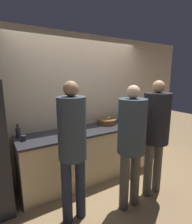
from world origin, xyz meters
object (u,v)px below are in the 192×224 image
at_px(fruit_bowl, 107,121).
at_px(potted_plant, 82,121).
at_px(person_left, 72,142).
at_px(cup_black, 24,138).
at_px(person_right, 156,127).
at_px(utensil_crock, 123,118).
at_px(person_center, 131,137).
at_px(bottle_dark, 18,132).

bearing_deg(fruit_bowl, potted_plant, 176.03).
relative_size(person_left, fruit_bowl, 4.79).
bearing_deg(fruit_bowl, cup_black, -175.57).
distance_m(person_left, potted_plant, 1.11).
distance_m(person_right, utensil_crock, 1.12).
xyz_separation_m(utensil_crock, cup_black, (-1.99, -0.15, -0.03)).
relative_size(person_center, bottle_dark, 8.27).
xyz_separation_m(person_center, bottle_dark, (-1.25, 1.16, -0.05)).
bearing_deg(cup_black, person_left, -60.65).
bearing_deg(potted_plant, person_right, -58.31).
xyz_separation_m(person_right, fruit_bowl, (-0.15, 1.06, -0.13)).
relative_size(person_right, fruit_bowl, 4.77).
bearing_deg(potted_plant, bottle_dark, 178.11).
bearing_deg(fruit_bowl, utensil_crock, 3.33).
bearing_deg(potted_plant, cup_black, -171.44).
bearing_deg(cup_black, bottle_dark, 103.06).
relative_size(person_left, cup_black, 21.85).
relative_size(person_left, person_center, 1.03).
height_order(fruit_bowl, cup_black, fruit_bowl).
bearing_deg(bottle_dark, potted_plant, -1.89).
bearing_deg(utensil_crock, cup_black, -175.80).
bearing_deg(cup_black, person_right, -28.51).
height_order(fruit_bowl, utensil_crock, utensil_crock).
relative_size(person_center, potted_plant, 7.97).
xyz_separation_m(fruit_bowl, cup_black, (-1.57, -0.12, -0.01)).
distance_m(utensil_crock, potted_plant, 0.94).
xyz_separation_m(person_left, utensil_crock, (1.55, 0.92, -0.08)).
bearing_deg(bottle_dark, person_center, -42.88).
distance_m(person_left, fruit_bowl, 1.45).
distance_m(fruit_bowl, utensil_crock, 0.42).
distance_m(cup_black, potted_plant, 1.06).
height_order(person_center, bottle_dark, person_center).
bearing_deg(utensil_crock, person_center, -125.01).
relative_size(person_right, potted_plant, 8.21).
height_order(bottle_dark, potted_plant, potted_plant).
relative_size(person_right, utensil_crock, 6.45).
distance_m(bottle_dark, potted_plant, 1.09).
distance_m(bottle_dark, cup_black, 0.20).
height_order(person_left, person_center, person_left).
xyz_separation_m(person_center, utensil_crock, (0.78, 1.11, -0.06)).
relative_size(person_left, potted_plant, 8.25).
relative_size(person_center, cup_black, 21.12).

